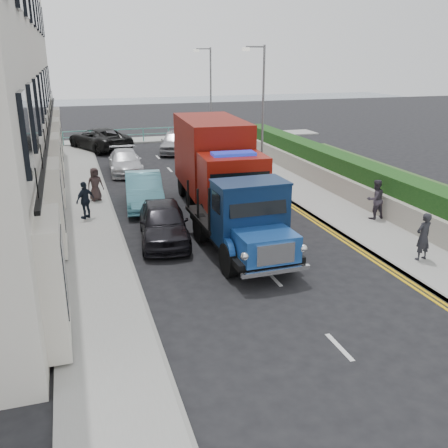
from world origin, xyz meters
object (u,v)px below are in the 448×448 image
red_lorry (216,163)px  pedestrian_east_near (423,237)px  lamp_far (209,92)px  lamp_mid (261,106)px  parked_car_front (163,222)px  bedford_lorry (248,225)px

red_lorry → pedestrian_east_near: 9.32m
lamp_far → red_lorry: 14.97m
lamp_mid → red_lorry: (-3.78, -4.36, -1.94)m
lamp_mid → lamp_far: same height
parked_car_front → pedestrian_east_near: pedestrian_east_near is taller
red_lorry → lamp_mid: bearing=52.3°
bedford_lorry → pedestrian_east_near: bedford_lorry is taller
parked_car_front → pedestrian_east_near: bearing=-23.7°
lamp_far → bedford_lorry: 21.12m
lamp_mid → bedford_lorry: (-4.49, -10.45, -2.74)m
bedford_lorry → pedestrian_east_near: bearing=-20.4°
parked_car_front → bedford_lorry: bearing=-42.6°
lamp_far → pedestrian_east_near: size_ratio=4.36×
pedestrian_east_near → red_lorry: bearing=-70.0°
lamp_mid → red_lorry: size_ratio=0.93×
pedestrian_east_near → parked_car_front: bearing=-41.2°
bedford_lorry → red_lorry: red_lorry is taller
lamp_mid → pedestrian_east_near: bearing=-85.7°
lamp_mid → red_lorry: 6.08m
lamp_mid → bedford_lorry: 11.70m
lamp_far → bedford_lorry: size_ratio=1.20×
bedford_lorry → pedestrian_east_near: 5.73m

